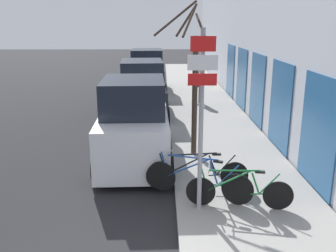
{
  "coord_description": "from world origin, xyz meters",
  "views": [
    {
      "loc": [
        0.72,
        -4.37,
        3.86
      ],
      "look_at": [
        0.85,
        4.57,
        1.37
      ],
      "focal_mm": 40.0,
      "sensor_mm": 36.0,
      "label": 1
    }
  ],
  "objects_px": {
    "bicycle_0": "(239,191)",
    "pedestrian_near": "(197,83)",
    "parked_car_0": "(134,125)",
    "parked_car_2": "(147,73)",
    "bicycle_1": "(198,180)",
    "street_tree": "(193,83)",
    "signpost": "(201,111)",
    "bicycle_2": "(197,173)",
    "parked_car_1": "(142,92)"
  },
  "relations": [
    {
      "from": "parked_car_0",
      "to": "parked_car_2",
      "type": "distance_m",
      "value": 10.79
    },
    {
      "from": "bicycle_0",
      "to": "bicycle_2",
      "type": "distance_m",
      "value": 1.19
    },
    {
      "from": "bicycle_2",
      "to": "parked_car_1",
      "type": "distance_m",
      "value": 7.71
    },
    {
      "from": "signpost",
      "to": "bicycle_2",
      "type": "relative_size",
      "value": 1.54
    },
    {
      "from": "bicycle_0",
      "to": "street_tree",
      "type": "xyz_separation_m",
      "value": [
        -0.71,
        3.26,
        1.71
      ]
    },
    {
      "from": "bicycle_0",
      "to": "parked_car_1",
      "type": "height_order",
      "value": "parked_car_1"
    },
    {
      "from": "bicycle_0",
      "to": "parked_car_0",
      "type": "relative_size",
      "value": 0.5
    },
    {
      "from": "bicycle_0",
      "to": "bicycle_2",
      "type": "xyz_separation_m",
      "value": [
        -0.78,
        0.91,
        0.01
      ]
    },
    {
      "from": "bicycle_1",
      "to": "parked_car_0",
      "type": "xyz_separation_m",
      "value": [
        -1.55,
        2.6,
        0.52
      ]
    },
    {
      "from": "signpost",
      "to": "street_tree",
      "type": "bearing_deg",
      "value": 88.07
    },
    {
      "from": "parked_car_0",
      "to": "pedestrian_near",
      "type": "relative_size",
      "value": 2.71
    },
    {
      "from": "parked_car_2",
      "to": "pedestrian_near",
      "type": "height_order",
      "value": "parked_car_2"
    },
    {
      "from": "parked_car_1",
      "to": "street_tree",
      "type": "relative_size",
      "value": 1.06
    },
    {
      "from": "parked_car_1",
      "to": "pedestrian_near",
      "type": "distance_m",
      "value": 3.15
    },
    {
      "from": "street_tree",
      "to": "bicycle_2",
      "type": "bearing_deg",
      "value": -91.68
    },
    {
      "from": "bicycle_1",
      "to": "pedestrian_near",
      "type": "bearing_deg",
      "value": 19.42
    },
    {
      "from": "signpost",
      "to": "street_tree",
      "type": "relative_size",
      "value": 0.85
    },
    {
      "from": "bicycle_0",
      "to": "parked_car_0",
      "type": "bearing_deg",
      "value": 45.46
    },
    {
      "from": "signpost",
      "to": "parked_car_0",
      "type": "bearing_deg",
      "value": 116.31
    },
    {
      "from": "parked_car_1",
      "to": "pedestrian_near",
      "type": "relative_size",
      "value": 2.82
    },
    {
      "from": "parked_car_0",
      "to": "signpost",
      "type": "bearing_deg",
      "value": -65.34
    },
    {
      "from": "bicycle_0",
      "to": "pedestrian_near",
      "type": "xyz_separation_m",
      "value": [
        0.07,
        10.37,
        0.56
      ]
    },
    {
      "from": "bicycle_2",
      "to": "parked_car_2",
      "type": "xyz_separation_m",
      "value": [
        -1.63,
        12.96,
        0.56
      ]
    },
    {
      "from": "signpost",
      "to": "bicycle_1",
      "type": "height_order",
      "value": "signpost"
    },
    {
      "from": "street_tree",
      "to": "pedestrian_near",
      "type": "bearing_deg",
      "value": 83.73
    },
    {
      "from": "signpost",
      "to": "pedestrian_near",
      "type": "xyz_separation_m",
      "value": [
        0.89,
        10.39,
        -1.14
      ]
    },
    {
      "from": "bicycle_0",
      "to": "pedestrian_near",
      "type": "distance_m",
      "value": 10.38
    },
    {
      "from": "bicycle_1",
      "to": "parked_car_0",
      "type": "distance_m",
      "value": 3.07
    },
    {
      "from": "bicycle_1",
      "to": "street_tree",
      "type": "height_order",
      "value": "street_tree"
    },
    {
      "from": "bicycle_2",
      "to": "parked_car_0",
      "type": "height_order",
      "value": "parked_car_0"
    },
    {
      "from": "signpost",
      "to": "parked_car_2",
      "type": "bearing_deg",
      "value": 96.54
    },
    {
      "from": "signpost",
      "to": "street_tree",
      "type": "height_order",
      "value": "street_tree"
    },
    {
      "from": "signpost",
      "to": "parked_car_2",
      "type": "distance_m",
      "value": 14.03
    },
    {
      "from": "parked_car_0",
      "to": "street_tree",
      "type": "distance_m",
      "value": 2.02
    },
    {
      "from": "bicycle_0",
      "to": "parked_car_1",
      "type": "bearing_deg",
      "value": 24.04
    },
    {
      "from": "parked_car_2",
      "to": "pedestrian_near",
      "type": "relative_size",
      "value": 2.59
    },
    {
      "from": "bicycle_2",
      "to": "signpost",
      "type": "bearing_deg",
      "value": 177.11
    },
    {
      "from": "bicycle_2",
      "to": "bicycle_1",
      "type": "bearing_deg",
      "value": 176.23
    },
    {
      "from": "parked_car_0",
      "to": "street_tree",
      "type": "xyz_separation_m",
      "value": [
        1.65,
        0.18,
        1.15
      ]
    },
    {
      "from": "parked_car_0",
      "to": "parked_car_2",
      "type": "bearing_deg",
      "value": 88.65
    },
    {
      "from": "bicycle_0",
      "to": "bicycle_2",
      "type": "relative_size",
      "value": 0.92
    },
    {
      "from": "bicycle_2",
      "to": "parked_car_1",
      "type": "xyz_separation_m",
      "value": [
        -1.63,
        7.52,
        0.52
      ]
    },
    {
      "from": "parked_car_2",
      "to": "bicycle_2",
      "type": "bearing_deg",
      "value": -84.05
    },
    {
      "from": "bicycle_0",
      "to": "parked_car_2",
      "type": "height_order",
      "value": "parked_car_2"
    },
    {
      "from": "signpost",
      "to": "parked_car_1",
      "type": "distance_m",
      "value": 8.67
    },
    {
      "from": "parked_car_1",
      "to": "bicycle_1",
      "type": "bearing_deg",
      "value": -82.17
    },
    {
      "from": "bicycle_1",
      "to": "street_tree",
      "type": "distance_m",
      "value": 3.24
    },
    {
      "from": "bicycle_0",
      "to": "parked_car_1",
      "type": "xyz_separation_m",
      "value": [
        -2.41,
        8.42,
        0.54
      ]
    },
    {
      "from": "parked_car_0",
      "to": "street_tree",
      "type": "bearing_deg",
      "value": 4.44
    },
    {
      "from": "bicycle_0",
      "to": "bicycle_2",
      "type": "height_order",
      "value": "bicycle_2"
    }
  ]
}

